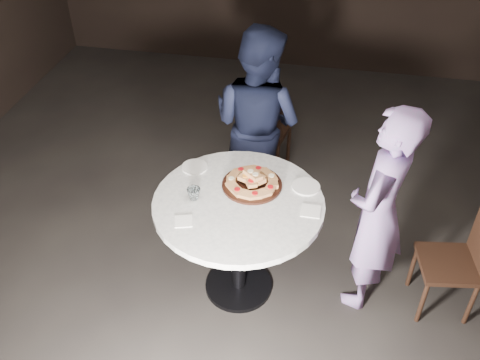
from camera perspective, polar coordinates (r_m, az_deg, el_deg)
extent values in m
plane|color=black|center=(4.04, 1.06, -9.91)|extent=(7.00, 7.00, 0.00)
cylinder|color=black|center=(3.95, -0.14, -11.14)|extent=(0.54, 0.54, 0.03)
cylinder|color=black|center=(3.65, -0.15, -7.13)|extent=(0.11, 0.11, 0.75)
cylinder|color=silver|center=(3.39, -0.16, -2.53)|extent=(1.24, 1.24, 0.04)
cylinder|color=black|center=(3.49, 1.29, -0.50)|extent=(0.43, 0.43, 0.02)
cube|color=#B47845|center=(3.42, 3.24, -0.95)|extent=(0.08, 0.10, 0.04)
cylinder|color=#B90E14|center=(3.41, 3.25, -0.73)|extent=(0.05, 0.05, 0.01)
cube|color=#B47845|center=(3.47, 3.52, -0.36)|extent=(0.08, 0.10, 0.04)
cube|color=#B47845|center=(3.51, 3.37, 0.25)|extent=(0.10, 0.10, 0.04)
cylinder|color=beige|center=(3.50, 3.38, 0.48)|extent=(0.05, 0.05, 0.01)
cube|color=#B47845|center=(3.55, 2.81, 0.76)|extent=(0.10, 0.10, 0.04)
cube|color=#B47845|center=(3.57, 1.97, 1.08)|extent=(0.10, 0.08, 0.04)
cylinder|color=#B90E14|center=(3.56, 1.98, 1.30)|extent=(0.05, 0.05, 0.01)
cube|color=#B47845|center=(3.58, 1.01, 1.14)|extent=(0.10, 0.09, 0.04)
cube|color=#B47845|center=(3.56, 0.10, 0.95)|extent=(0.11, 0.10, 0.04)
cylinder|color=#B90E14|center=(3.55, 0.10, 1.17)|extent=(0.05, 0.05, 0.01)
cube|color=#B47845|center=(3.53, -0.59, 0.53)|extent=(0.08, 0.10, 0.04)
cube|color=#B47845|center=(3.48, -0.93, -0.04)|extent=(0.08, 0.09, 0.04)
cylinder|color=beige|center=(3.47, -0.93, 0.18)|extent=(0.04, 0.04, 0.01)
cube|color=#B47845|center=(3.44, -0.83, -0.67)|extent=(0.10, 0.11, 0.04)
cube|color=#B47845|center=(3.40, -0.30, -1.21)|extent=(0.10, 0.10, 0.04)
cylinder|color=#B90E14|center=(3.39, -0.30, -0.98)|extent=(0.05, 0.05, 0.01)
cube|color=#B47845|center=(3.37, 0.57, -1.56)|extent=(0.09, 0.08, 0.04)
cube|color=#B47845|center=(3.37, 1.59, -1.63)|extent=(0.10, 0.09, 0.04)
cylinder|color=#B90E14|center=(3.36, 1.59, -1.40)|extent=(0.05, 0.05, 0.01)
cube|color=#B47845|center=(3.39, 2.55, -1.41)|extent=(0.11, 0.10, 0.04)
cube|color=#B47845|center=(3.45, 2.02, 0.07)|extent=(0.09, 0.10, 0.03)
cylinder|color=#2D6B1E|center=(3.44, 2.02, 0.30)|extent=(0.05, 0.05, 0.01)
cube|color=#B47845|center=(3.49, 1.40, 0.58)|extent=(0.10, 0.10, 0.03)
cylinder|color=beige|center=(3.48, 1.40, 0.81)|extent=(0.05, 0.05, 0.01)
cube|color=#B47845|center=(3.46, 0.58, 0.21)|extent=(0.10, 0.09, 0.03)
cylinder|color=orange|center=(3.45, 0.58, 0.44)|extent=(0.05, 0.05, 0.01)
cube|color=#B47845|center=(3.42, 1.19, -0.31)|extent=(0.09, 0.10, 0.04)
cylinder|color=#B90E14|center=(3.41, 1.20, -0.08)|extent=(0.05, 0.05, 0.01)
cube|color=#B47845|center=(3.45, 2.02, 0.07)|extent=(0.10, 0.10, 0.04)
cylinder|color=#2D6B1E|center=(3.44, 2.02, 0.30)|extent=(0.05, 0.05, 0.01)
cube|color=#B47845|center=(3.43, 1.65, 0.40)|extent=(0.10, 0.10, 0.03)
cylinder|color=beige|center=(3.42, 1.65, 0.63)|extent=(0.05, 0.05, 0.01)
cube|color=#B47845|center=(3.46, 1.13, 0.72)|extent=(0.10, 0.10, 0.03)
cylinder|color=beige|center=(3.45, 1.13, 0.95)|extent=(0.05, 0.05, 0.01)
cylinder|color=white|center=(3.66, -4.86, 1.40)|extent=(0.22, 0.22, 0.01)
cylinder|color=white|center=(3.50, 7.04, -0.70)|extent=(0.25, 0.25, 0.01)
imported|color=silver|center=(3.38, -4.95, -1.47)|extent=(0.11, 0.11, 0.08)
cube|color=white|center=(3.25, -6.05, -4.40)|extent=(0.13, 0.13, 0.01)
cube|color=white|center=(3.33, 7.55, -3.29)|extent=(0.12, 0.12, 0.01)
cube|color=black|center=(4.80, 2.83, 5.61)|extent=(0.46, 0.46, 0.04)
cube|color=black|center=(4.53, 2.09, 6.61)|extent=(0.39, 0.11, 0.42)
cylinder|color=black|center=(5.01, 5.22, 4.15)|extent=(0.04, 0.04, 0.42)
cylinder|color=black|center=(5.10, 1.59, 4.95)|extent=(0.04, 0.04, 0.42)
cylinder|color=black|center=(4.75, 4.00, 2.03)|extent=(0.04, 0.04, 0.42)
cylinder|color=black|center=(4.84, 0.21, 2.91)|extent=(0.04, 0.04, 0.42)
cube|color=black|center=(3.82, 21.30, -8.34)|extent=(0.42, 0.42, 0.04)
cylinder|color=black|center=(4.01, 17.94, -8.70)|extent=(0.04, 0.04, 0.40)
cylinder|color=black|center=(3.81, 18.89, -12.17)|extent=(0.04, 0.04, 0.40)
cylinder|color=black|center=(4.11, 22.25, -8.62)|extent=(0.04, 0.04, 0.40)
cylinder|color=black|center=(3.92, 23.44, -11.98)|extent=(0.04, 0.04, 0.40)
imported|color=black|center=(4.16, 1.85, 6.06)|extent=(0.95, 0.87, 1.59)
imported|color=#866FAF|center=(3.49, 14.53, -3.38)|extent=(0.54, 0.65, 1.53)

